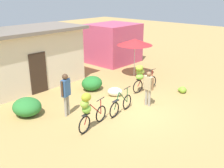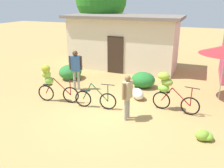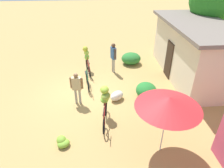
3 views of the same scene
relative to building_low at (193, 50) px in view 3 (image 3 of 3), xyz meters
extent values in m
plane|color=#AB884E|center=(1.50, -5.91, -1.52)|extent=(60.00, 60.00, 0.00)
cube|color=beige|center=(0.00, 0.00, -0.10)|extent=(5.99, 2.54, 2.84)
cube|color=#72665B|center=(0.00, 0.00, 1.40)|extent=(6.49, 3.04, 0.16)
cube|color=#332319|center=(0.00, -1.29, -0.52)|extent=(0.90, 0.06, 2.00)
cylinder|color=brown|center=(-2.27, 2.03, -0.09)|extent=(0.27, 0.27, 2.87)
ellipsoid|color=#2C7731|center=(-1.77, -3.06, -1.16)|extent=(1.11, 1.22, 0.72)
ellipsoid|color=#25732D|center=(1.98, -2.93, -1.17)|extent=(1.09, 0.98, 0.71)
cylinder|color=beige|center=(5.20, -3.15, -0.46)|extent=(0.04, 0.04, 2.13)
cone|color=red|center=(5.20, -3.15, 0.51)|extent=(2.00, 2.00, 0.35)
torus|color=black|center=(-0.19, -5.67, -1.19)|extent=(0.65, 0.17, 0.66)
torus|color=black|center=(-1.20, -5.86, -1.19)|extent=(0.65, 0.17, 0.66)
cylinder|color=maroon|center=(-1.02, -5.82, -0.87)|extent=(0.39, 0.10, 0.66)
cylinder|color=maroon|center=(-0.52, -5.73, -0.87)|extent=(0.69, 0.16, 0.67)
cylinder|color=black|center=(-0.19, -5.67, -0.58)|extent=(0.50, 0.12, 0.03)
cylinder|color=maroon|center=(-0.19, -5.67, -0.89)|extent=(0.04, 0.04, 0.61)
cube|color=black|center=(-1.10, -5.84, -0.84)|extent=(0.38, 0.20, 0.02)
ellipsoid|color=#79B83E|center=(-1.03, -5.81, -0.67)|extent=(0.37, 0.30, 0.32)
ellipsoid|color=#8EB740|center=(-1.13, -5.82, -0.42)|extent=(0.41, 0.36, 0.30)
ellipsoid|color=#9BA328|center=(-1.09, -5.87, -0.18)|extent=(0.39, 0.33, 0.31)
torus|color=black|center=(1.38, -5.69, -1.20)|extent=(0.64, 0.13, 0.64)
torus|color=black|center=(0.43, -5.81, -1.20)|extent=(0.64, 0.13, 0.64)
cylinder|color=#19592D|center=(0.60, -5.79, -0.88)|extent=(0.37, 0.08, 0.66)
cylinder|color=#19592D|center=(1.07, -5.73, -0.88)|extent=(0.65, 0.12, 0.66)
cylinder|color=black|center=(1.38, -5.69, -0.56)|extent=(0.50, 0.09, 0.03)
cylinder|color=#19592D|center=(1.38, -5.69, -0.88)|extent=(0.04, 0.04, 0.64)
cube|color=black|center=(0.53, -5.80, -0.85)|extent=(0.37, 0.18, 0.02)
torus|color=black|center=(4.20, -5.05, -1.19)|extent=(0.66, 0.13, 0.66)
torus|color=black|center=(3.18, -4.92, -1.19)|extent=(0.66, 0.13, 0.66)
cylinder|color=maroon|center=(3.36, -4.94, -0.91)|extent=(0.39, 0.08, 0.57)
cylinder|color=maroon|center=(3.87, -5.01, -0.91)|extent=(0.69, 0.12, 0.58)
cylinder|color=black|center=(4.20, -5.05, -0.52)|extent=(0.50, 0.09, 0.03)
cylinder|color=maroon|center=(4.20, -5.05, -0.85)|extent=(0.04, 0.04, 0.67)
cube|color=black|center=(3.28, -4.93, -0.83)|extent=(0.37, 0.18, 0.02)
ellipsoid|color=#7BBC3C|center=(3.24, -4.97, -0.68)|extent=(0.48, 0.42, 0.27)
ellipsoid|color=#88A338|center=(3.33, -4.92, -0.46)|extent=(0.54, 0.50, 0.28)
ellipsoid|color=#8DB130|center=(3.21, -4.96, -0.24)|extent=(0.43, 0.35, 0.27)
ellipsoid|color=#7CB132|center=(4.78, -6.49, -1.40)|extent=(0.54, 0.57, 0.24)
ellipsoid|color=#7DAE32|center=(4.66, -6.57, -1.36)|extent=(0.51, 0.48, 0.33)
ellipsoid|color=silver|center=(2.13, -4.35, -1.30)|extent=(0.78, 0.82, 0.44)
cylinder|color=gray|center=(2.24, -6.23, -1.15)|extent=(0.11, 0.11, 0.75)
cylinder|color=gray|center=(2.27, -6.06, -1.15)|extent=(0.11, 0.11, 0.75)
cube|color=tan|center=(2.26, -6.15, -0.47)|extent=(0.26, 0.43, 0.60)
cylinder|color=brown|center=(2.22, -6.39, -0.44)|extent=(0.08, 0.08, 0.54)
cylinder|color=brown|center=(2.29, -5.90, -0.44)|extent=(0.08, 0.08, 0.54)
sphere|color=brown|center=(2.26, -6.15, -0.07)|extent=(0.20, 0.20, 0.20)
cylinder|color=gray|center=(-0.63, -4.26, -1.10)|extent=(0.11, 0.11, 0.85)
cylinder|color=gray|center=(-0.80, -4.31, -1.10)|extent=(0.11, 0.11, 0.85)
cube|color=#33598C|center=(-0.71, -4.29, -0.33)|extent=(0.44, 0.32, 0.68)
cylinder|color=#4C3321|center=(-0.48, -4.21, -0.30)|extent=(0.08, 0.08, 0.61)
cylinder|color=#4C3321|center=(-0.95, -4.36, -0.30)|extent=(0.08, 0.08, 0.61)
sphere|color=#4C3321|center=(-0.71, -4.29, 0.12)|extent=(0.23, 0.23, 0.23)
camera|label=1|loc=(-6.67, -12.07, 3.25)|focal=42.23mm
camera|label=2|loc=(4.42, -12.99, 2.29)|focal=37.97mm
camera|label=3|loc=(9.76, -5.17, 3.99)|focal=31.83mm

